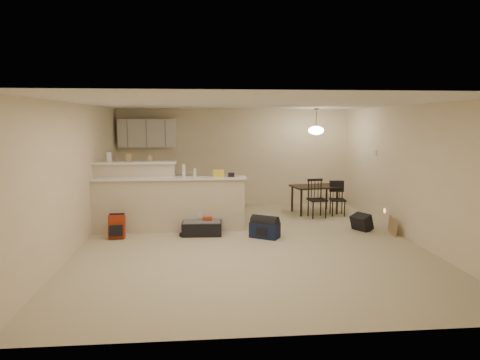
{
  "coord_description": "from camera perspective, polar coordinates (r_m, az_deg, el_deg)",
  "views": [
    {
      "loc": [
        -0.84,
        -7.59,
        2.21
      ],
      "look_at": [
        -0.1,
        0.7,
        1.05
      ],
      "focal_mm": 32.0,
      "sensor_mm": 36.0,
      "label": 1
    }
  ],
  "objects": [
    {
      "name": "dining_chair_far",
      "position": [
        10.27,
        12.88,
        -2.46
      ],
      "size": [
        0.37,
        0.36,
        0.79
      ],
      "primitive_type": null,
      "rotation": [
        0.0,
        0.0,
        -0.09
      ],
      "color": "black",
      "rests_on": "ground"
    },
    {
      "name": "small_box",
      "position": [
        8.81,
        -11.9,
        2.81
      ],
      "size": [
        0.08,
        0.06,
        0.12
      ],
      "primitive_type": "cube",
      "color": "#A28453",
      "rests_on": "breakfast_bar"
    },
    {
      "name": "suitcase",
      "position": [
        8.44,
        -5.08,
        -6.38
      ],
      "size": [
        0.78,
        0.53,
        0.26
      ],
      "primitive_type": "cube",
      "rotation": [
        0.0,
        0.0,
        -0.05
      ],
      "color": "black",
      "rests_on": "ground"
    },
    {
      "name": "breakfast_bar",
      "position": [
        8.77,
        -11.03,
        -2.74
      ],
      "size": [
        3.08,
        0.58,
        1.39
      ],
      "color": "beige",
      "rests_on": "ground"
    },
    {
      "name": "kitchen_counter",
      "position": [
        10.99,
        -11.09,
        -1.44
      ],
      "size": [
        1.8,
        0.6,
        0.9
      ],
      "primitive_type": "cube",
      "color": "white",
      "rests_on": "ground"
    },
    {
      "name": "cereal_box",
      "position": [
        8.87,
        -14.6,
        2.89
      ],
      "size": [
        0.1,
        0.07,
        0.16
      ],
      "primitive_type": "cube",
      "color": "#A28453",
      "rests_on": "breakfast_bar"
    },
    {
      "name": "room",
      "position": [
        7.7,
        1.2,
        0.77
      ],
      "size": [
        7.0,
        7.02,
        2.5
      ],
      "color": "beige",
      "rests_on": "ground"
    },
    {
      "name": "navy_duffel",
      "position": [
        8.19,
        3.32,
        -6.68
      ],
      "size": [
        0.61,
        0.53,
        0.29
      ],
      "primitive_type": "cube",
      "rotation": [
        0.0,
        0.0,
        -0.55
      ],
      "color": "#121B38",
      "rests_on": "ground"
    },
    {
      "name": "pendant_lamp",
      "position": [
        10.28,
        10.1,
        6.58
      ],
      "size": [
        0.36,
        0.36,
        0.62
      ],
      "color": "brown",
      "rests_on": "room"
    },
    {
      "name": "dining_table",
      "position": [
        10.41,
        9.92,
        -1.19
      ],
      "size": [
        1.16,
        0.87,
        0.66
      ],
      "rotation": [
        0.0,
        0.0,
        0.17
      ],
      "color": "black",
      "rests_on": "ground"
    },
    {
      "name": "bottle_a",
      "position": [
        8.56,
        -7.5,
        1.22
      ],
      "size": [
        0.07,
        0.07,
        0.26
      ],
      "primitive_type": "cylinder",
      "color": "silver",
      "rests_on": "breakfast_bar"
    },
    {
      "name": "bottle_b",
      "position": [
        8.56,
        -6.04,
        0.97
      ],
      "size": [
        0.06,
        0.06,
        0.18
      ],
      "primitive_type": "cylinder",
      "color": "silver",
      "rests_on": "breakfast_bar"
    },
    {
      "name": "upper_cabinets",
      "position": [
        11.0,
        -12.26,
        6.13
      ],
      "size": [
        1.4,
        0.34,
        0.7
      ],
      "primitive_type": "cube",
      "color": "white",
      "rests_on": "room"
    },
    {
      "name": "pouch",
      "position": [
        8.58,
        -1.18,
        0.7
      ],
      "size": [
        0.12,
        0.1,
        0.08
      ],
      "primitive_type": "cube",
      "color": "#A28453",
      "rests_on": "breakfast_bar"
    },
    {
      "name": "jar",
      "position": [
        8.94,
        -17.08,
        2.96
      ],
      "size": [
        0.1,
        0.1,
        0.2
      ],
      "primitive_type": "cylinder",
      "color": "silver",
      "rests_on": "breakfast_bar"
    },
    {
      "name": "red_backpack",
      "position": [
        8.46,
        -16.1,
        -5.99
      ],
      "size": [
        0.3,
        0.2,
        0.44
      ],
      "primitive_type": "cube",
      "rotation": [
        0.0,
        0.0,
        0.05
      ],
      "color": "#9E2B11",
      "rests_on": "ground"
    },
    {
      "name": "thermostat",
      "position": [
        9.94,
        17.59,
        3.46
      ],
      "size": [
        0.02,
        0.12,
        0.12
      ],
      "primitive_type": "cube",
      "color": "beige",
      "rests_on": "room"
    },
    {
      "name": "bag_lump",
      "position": [
        8.57,
        -2.89,
        0.88
      ],
      "size": [
        0.22,
        0.18,
        0.14
      ],
      "primitive_type": "cube",
      "color": "#A28453",
      "rests_on": "breakfast_bar"
    },
    {
      "name": "dining_chair_near",
      "position": [
        9.95,
        10.25,
        -2.45
      ],
      "size": [
        0.43,
        0.41,
        0.88
      ],
      "primitive_type": null,
      "rotation": [
        0.0,
        0.0,
        0.13
      ],
      "color": "black",
      "rests_on": "ground"
    },
    {
      "name": "cardboard_sheet",
      "position": [
        8.88,
        19.71,
        -5.9
      ],
      "size": [
        0.04,
        0.42,
        0.32
      ],
      "primitive_type": "cube",
      "rotation": [
        0.0,
        0.0,
        1.52
      ],
      "color": "#A28453",
      "rests_on": "ground"
    },
    {
      "name": "black_daypack",
      "position": [
        9.04,
        15.91,
        -5.48
      ],
      "size": [
        0.4,
        0.44,
        0.32
      ],
      "primitive_type": "cube",
      "rotation": [
        0.0,
        0.0,
        2.08
      ],
      "color": "black",
      "rests_on": "ground"
    }
  ]
}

